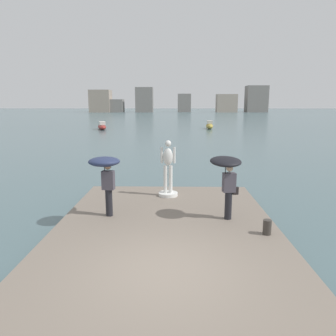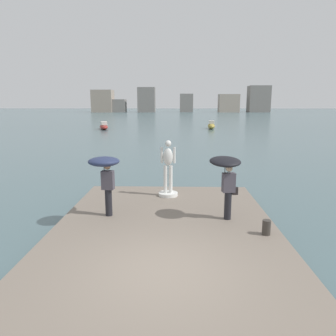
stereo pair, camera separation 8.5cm
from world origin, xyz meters
name	(u,v)px [view 1 (the left image)]	position (x,y,z in m)	size (l,w,h in m)	color
ground_plane	(173,131)	(0.00, 40.00, 0.00)	(400.00, 400.00, 0.00)	#4C666B
pier	(166,239)	(0.00, 2.06, 0.20)	(6.59, 10.13, 0.40)	slate
statue_white_figure	(168,174)	(0.00, 5.74, 1.29)	(0.76, 0.76, 2.19)	white
onlooker_left	(105,169)	(-1.94, 3.44, 1.94)	(1.08, 1.09, 1.92)	black
onlooker_right	(227,171)	(1.85, 3.20, 1.93)	(1.11, 1.13, 2.00)	black
mooring_bollard	(267,227)	(2.82, 1.98, 0.61)	(0.23, 0.23, 0.42)	#38332D
boat_near	(209,126)	(5.74, 44.32, 0.50)	(1.19, 3.48, 1.32)	#B2993D
boat_mid	(102,126)	(-10.85, 42.90, 0.48)	(2.54, 4.66, 1.22)	#9E2D28
distant_skyline	(176,101)	(0.82, 138.82, 4.73)	(77.86, 9.40, 11.43)	gray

